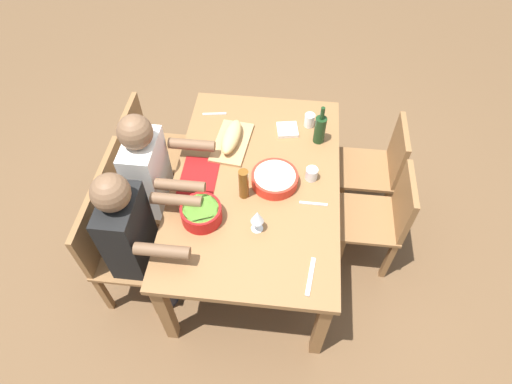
{
  "coord_description": "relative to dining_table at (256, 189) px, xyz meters",
  "views": [
    {
      "loc": [
        -1.73,
        -0.19,
        2.86
      ],
      "look_at": [
        0.0,
        0.0,
        0.63
      ],
      "focal_mm": 30.47,
      "sensor_mm": 36.0,
      "label": 1
    }
  ],
  "objects": [
    {
      "name": "cutting_board",
      "position": [
        0.31,
        0.2,
        0.09
      ],
      "size": [
        0.42,
        0.26,
        0.02
      ],
      "primitive_type": "cube",
      "rotation": [
        0.0,
        0.0,
        -0.11
      ],
      "color": "tan",
      "rests_on": "dining_table"
    },
    {
      "name": "wine_glass",
      "position": [
        -0.35,
        -0.05,
        0.2
      ],
      "size": [
        0.08,
        0.08,
        0.17
      ],
      "color": "silver",
      "rests_on": "dining_table"
    },
    {
      "name": "carving_knife",
      "position": [
        -0.63,
        -0.36,
        0.09
      ],
      "size": [
        0.23,
        0.05,
        0.01
      ],
      "primitive_type": "cube",
      "rotation": [
        0.0,
        0.0,
        3.02
      ],
      "color": "silver",
      "rests_on": "dining_table"
    },
    {
      "name": "chair_far_center",
      "position": [
        0.0,
        0.85,
        -0.18
      ],
      "size": [
        0.4,
        0.4,
        0.85
      ],
      "color": "olive",
      "rests_on": "ground_plane"
    },
    {
      "name": "cup_near_center",
      "position": [
        0.06,
        -0.34,
        0.12
      ],
      "size": [
        0.08,
        0.08,
        0.08
      ],
      "primitive_type": "cylinder",
      "color": "white",
      "rests_on": "dining_table"
    },
    {
      "name": "ground_plane",
      "position": [
        0.0,
        0.0,
        -0.66
      ],
      "size": [
        8.0,
        8.0,
        0.0
      ],
      "primitive_type": "plane",
      "color": "brown"
    },
    {
      "name": "diner_far_center",
      "position": [
        -0.0,
        0.66,
        0.04
      ],
      "size": [
        0.41,
        0.53,
        1.2
      ],
      "color": "#2D2D38",
      "rests_on": "ground_plane"
    },
    {
      "name": "wine_bottle",
      "position": [
        0.4,
        -0.38,
        0.19
      ],
      "size": [
        0.08,
        0.08,
        0.29
      ],
      "color": "#193819",
      "rests_on": "dining_table"
    },
    {
      "name": "chair_far_right",
      "position": [
        0.45,
        0.85,
        -0.18
      ],
      "size": [
        0.4,
        0.4,
        0.85
      ],
      "color": "olive",
      "rests_on": "ground_plane"
    },
    {
      "name": "chair_near_right",
      "position": [
        0.45,
        -0.85,
        -0.18
      ],
      "size": [
        0.4,
        0.4,
        0.85
      ],
      "color": "olive",
      "rests_on": "ground_plane"
    },
    {
      "name": "diner_far_left",
      "position": [
        -0.45,
        0.66,
        0.04
      ],
      "size": [
        0.41,
        0.53,
        1.2
      ],
      "color": "#2D2D38",
      "rests_on": "ground_plane"
    },
    {
      "name": "placemat_far_center",
      "position": [
        0.0,
        0.37,
        0.08
      ],
      "size": [
        0.32,
        0.23,
        0.01
      ],
      "primitive_type": "cube",
      "color": "maroon",
      "rests_on": "dining_table"
    },
    {
      "name": "fork_far_right",
      "position": [
        0.59,
        0.37,
        0.09
      ],
      "size": [
        0.04,
        0.17,
        0.01
      ],
      "primitive_type": "cube",
      "rotation": [
        0.0,
        0.0,
        0.15
      ],
      "color": "silver",
      "rests_on": "dining_table"
    },
    {
      "name": "napkin_stack",
      "position": [
        0.47,
        -0.17,
        0.09
      ],
      "size": [
        0.16,
        0.16,
        0.02
      ],
      "primitive_type": "cube",
      "rotation": [
        0.0,
        0.0,
        0.18
      ],
      "color": "white",
      "rests_on": "dining_table"
    },
    {
      "name": "serving_bowl_salad",
      "position": [
        -0.32,
        0.29,
        0.14
      ],
      "size": [
        0.24,
        0.24,
        0.1
      ],
      "color": "red",
      "rests_on": "dining_table"
    },
    {
      "name": "bread_loaf",
      "position": [
        0.31,
        0.2,
        0.15
      ],
      "size": [
        0.33,
        0.14,
        0.09
      ],
      "primitive_type": "ellipsoid",
      "rotation": [
        0.0,
        0.0,
        -0.11
      ],
      "color": "tan",
      "rests_on": "cutting_board"
    },
    {
      "name": "cup_near_right",
      "position": [
        0.55,
        -0.31,
        0.13
      ],
      "size": [
        0.07,
        0.07,
        0.1
      ],
      "primitive_type": "cylinder",
      "color": "white",
      "rests_on": "dining_table"
    },
    {
      "name": "chair_near_center",
      "position": [
        0.0,
        -0.85,
        -0.18
      ],
      "size": [
        0.4,
        0.4,
        0.85
      ],
      "color": "olive",
      "rests_on": "ground_plane"
    },
    {
      "name": "dining_table",
      "position": [
        0.0,
        0.0,
        0.0
      ],
      "size": [
        1.63,
        1.05,
        0.74
      ],
      "color": "olive",
      "rests_on": "ground_plane"
    },
    {
      "name": "serving_bowl_pasta",
      "position": [
        0.0,
        -0.12,
        0.12
      ],
      "size": [
        0.29,
        0.29,
        0.07
      ],
      "color": "red",
      "rests_on": "dining_table"
    },
    {
      "name": "beer_bottle",
      "position": [
        -0.12,
        0.06,
        0.19
      ],
      "size": [
        0.06,
        0.06,
        0.22
      ],
      "primitive_type": "cylinder",
      "color": "brown",
      "rests_on": "dining_table"
    },
    {
      "name": "fork_near_center",
      "position": [
        -0.14,
        -0.37,
        0.09
      ],
      "size": [
        0.02,
        0.17,
        0.01
      ],
      "primitive_type": "cube",
      "rotation": [
        0.0,
        0.0,
        -0.01
      ],
      "color": "silver",
      "rests_on": "dining_table"
    },
    {
      "name": "chair_far_left",
      "position": [
        -0.45,
        0.85,
        -0.18
      ],
      "size": [
        0.4,
        0.4,
        0.85
      ],
      "color": "olive",
      "rests_on": "ground_plane"
    }
  ]
}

